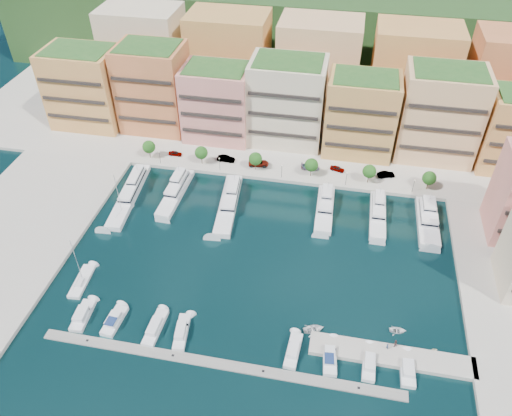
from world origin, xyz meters
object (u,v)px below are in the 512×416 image
(tree_1, at_px, (201,153))
(tree_2, at_px, (255,159))
(cruiser_1, at_px, (114,321))
(sailboat_0, at_px, (82,282))
(sailboat_2, at_px, (122,214))
(car_3, at_px, (310,167))
(tree_4, at_px, (369,171))
(tree_0, at_px, (149,147))
(tender_0, at_px, (314,329))
(lamppost_0, at_px, (160,155))
(person_0, at_px, (387,346))
(lamppost_4, at_px, (414,184))
(person_1, at_px, (395,343))
(cruiser_0, at_px, (83,316))
(cruiser_9, at_px, (407,370))
(car_5, at_px, (386,174))
(tree_3, at_px, (311,165))
(tender_2, at_px, (398,331))
(car_0, at_px, (175,153))
(cruiser_6, at_px, (293,351))
(yacht_6, at_px, (428,219))
(yacht_1, at_px, (176,191))
(car_4, at_px, (337,169))
(cruiser_3, at_px, (182,332))
(cruiser_7, at_px, (330,357))
(lamppost_1, at_px, (220,162))
(cruiser_2, at_px, (155,328))
(yacht_5, at_px, (378,212))
(tender_3, at_px, (434,350))
(yacht_4, at_px, (325,207))
(car_2, at_px, (259,163))
(tree_5, at_px, (429,178))
(yacht_2, at_px, (229,201))
(car_1, at_px, (226,159))
(lamppost_2, at_px, (282,169))
(lamppost_3, at_px, (347,176))
(yacht_0, at_px, (130,192))

(tree_1, distance_m, tree_2, 16.00)
(cruiser_1, xyz_separation_m, sailboat_0, (-11.71, 8.90, -0.26))
(sailboat_2, bearing_deg, car_3, 31.94)
(tree_4, bearing_deg, tree_0, 180.00)
(tree_2, relative_size, tender_0, 1.30)
(lamppost_0, bearing_deg, person_0, -38.70)
(lamppost_4, relative_size, person_1, 2.24)
(tree_2, bearing_deg, cruiser_0, -113.80)
(cruiser_9, bearing_deg, tender_0, 162.11)
(tree_4, distance_m, car_5, 6.82)
(tender_0, bearing_deg, car_5, -38.15)
(tree_0, bearing_deg, sailboat_2, -86.89)
(tree_3, height_order, person_0, tree_3)
(tender_2, bearing_deg, car_0, 46.10)
(cruiser_6, bearing_deg, yacht_6, 57.76)
(lamppost_4, xyz_separation_m, cruiser_9, (-3.06, -55.78, -3.28))
(yacht_1, xyz_separation_m, car_4, (42.65, 18.03, 0.62))
(cruiser_3, bearing_deg, cruiser_7, -0.03)
(lamppost_1, distance_m, car_5, 47.39)
(cruiser_2, height_order, car_3, car_3)
(yacht_5, relative_size, person_1, 9.79)
(cruiser_0, relative_size, tender_3, 5.38)
(lamppost_4, distance_m, yacht_4, 25.32)
(cruiser_0, bearing_deg, car_4, 51.80)
(cruiser_2, distance_m, car_2, 61.14)
(car_2, bearing_deg, yacht_4, -136.15)
(cruiser_0, relative_size, sailboat_2, 0.62)
(cruiser_0, bearing_deg, yacht_5, 36.71)
(yacht_4, bearing_deg, person_1, -66.93)
(tree_5, xyz_separation_m, cruiser_7, (-21.81, -58.11, -4.17))
(yacht_2, xyz_separation_m, car_1, (-5.36, 18.33, 0.65))
(cruiser_7, xyz_separation_m, car_5, (10.78, 61.73, 1.23))
(lamppost_2, xyz_separation_m, car_3, (7.52, 5.60, -2.04))
(yacht_6, xyz_separation_m, car_2, (-46.96, 15.18, 0.61))
(cruiser_2, height_order, cruiser_9, same)
(cruiser_6, bearing_deg, lamppost_3, 82.87)
(tree_3, bearing_deg, yacht_0, -160.22)
(tree_3, distance_m, car_2, 15.92)
(sailboat_2, xyz_separation_m, person_0, (67.63, -28.93, 1.47))
(yacht_1, height_order, cruiser_1, yacht_1)
(lamppost_3, relative_size, car_3, 0.78)
(tree_3, distance_m, yacht_2, 25.76)
(cruiser_2, bearing_deg, lamppost_1, 90.44)
(tree_2, relative_size, cruiser_0, 0.69)
(car_2, bearing_deg, tree_2, 157.31)
(tree_5, bearing_deg, tender_3, -91.87)
(tree_1, bearing_deg, car_0, 163.98)
(cruiser_1, height_order, cruiser_9, cruiser_1)
(tender_0, bearing_deg, yacht_2, 12.57)
(tender_3, relative_size, tender_2, 0.45)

